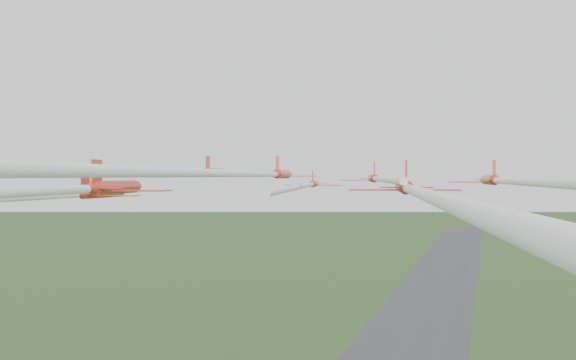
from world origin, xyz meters
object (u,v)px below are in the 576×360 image
(jet_lead, at_px, (307,185))
(jet_row3_right, at_px, (508,181))
(jet_row2_left, at_px, (197,172))
(jet_row4_left, at_px, (63,190))
(jet_row2_right, at_px, (377,179))
(jet_row3_mid, at_px, (247,174))
(jet_row3_left, at_px, (57,196))
(jet_row4_right, at_px, (419,192))

(jet_lead, bearing_deg, jet_row3_right, -53.70)
(jet_lead, bearing_deg, jet_row2_left, -148.80)
(jet_row2_left, distance_m, jet_row4_left, 33.11)
(jet_row2_right, relative_size, jet_row3_mid, 0.71)
(jet_row3_left, bearing_deg, jet_row4_right, -34.79)
(jet_row3_left, bearing_deg, jet_row2_left, 57.25)
(jet_row3_left, bearing_deg, jet_lead, 48.08)
(jet_lead, xyz_separation_m, jet_row4_left, (-5.68, -42.85, 0.21))
(jet_row3_left, bearing_deg, jet_row3_mid, -18.55)
(jet_lead, height_order, jet_row4_right, jet_row4_right)
(jet_row4_left, relative_size, jet_row4_right, 0.74)
(jet_lead, bearing_deg, jet_row2_right, -45.61)
(jet_row4_right, bearing_deg, jet_row2_right, 92.61)
(jet_row3_mid, distance_m, jet_row4_left, 14.99)
(jet_row2_left, distance_m, jet_row3_right, 37.35)
(jet_row2_left, relative_size, jet_row4_left, 0.90)
(jet_row2_left, xyz_separation_m, jet_row4_right, (30.40, -37.20, -1.42))
(jet_lead, relative_size, jet_row2_left, 1.40)
(jet_lead, height_order, jet_row2_right, jet_row2_right)
(jet_lead, distance_m, jet_row4_left, 43.22)
(jet_row4_right, bearing_deg, jet_row3_right, 68.99)
(jet_row2_right, bearing_deg, jet_row3_left, -160.08)
(jet_row2_left, relative_size, jet_row3_right, 0.78)
(jet_row3_right, bearing_deg, jet_row3_left, 178.41)
(jet_row4_left, distance_m, jet_row4_right, 25.49)
(jet_row2_left, height_order, jet_row3_right, jet_row2_left)
(jet_lead, distance_m, jet_row2_left, 15.10)
(jet_row3_mid, xyz_separation_m, jet_row4_left, (-9.24, -11.75, -1.17))
(jet_row2_left, height_order, jet_row4_left, jet_row2_left)
(jet_lead, bearing_deg, jet_row3_mid, -95.12)
(jet_row2_right, bearing_deg, jet_row2_left, 175.75)
(jet_row2_left, height_order, jet_row3_mid, jet_row2_left)
(jet_row3_mid, bearing_deg, jet_row4_left, -137.22)
(jet_row4_left, height_order, jet_row4_right, jet_row4_left)
(jet_row3_left, distance_m, jet_row4_left, 21.64)
(jet_row2_right, distance_m, jet_row3_mid, 25.01)
(jet_row2_left, relative_size, jet_row4_right, 0.67)
(jet_row4_right, bearing_deg, jet_row3_left, 140.92)
(jet_lead, relative_size, jet_row3_left, 1.31)
(jet_row3_left, xyz_separation_m, jet_row3_right, (43.47, 3.85, 1.57))
(jet_row2_right, relative_size, jet_row4_right, 0.75)
(jet_row2_right, height_order, jet_row3_right, jet_row2_right)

